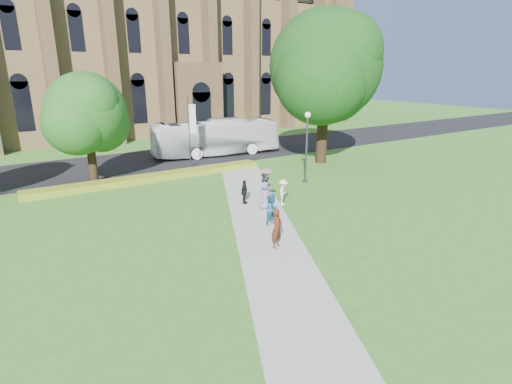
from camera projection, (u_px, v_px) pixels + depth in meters
ground at (273, 231)px, 21.01m from camera, size 160.00×160.00×0.00m
road at (150, 161)px, 37.12m from camera, size 160.00×10.00×0.02m
footpath at (262, 225)px, 21.81m from camera, size 15.58×28.54×0.04m
flower_hedge at (153, 177)px, 30.55m from camera, size 18.00×1.40×0.45m
cathedral at (168, 32)px, 54.35m from camera, size 52.60×18.25×28.00m
streetlamp at (307, 139)px, 29.13m from camera, size 0.44×0.44×5.24m
large_tree at (325, 67)px, 34.10m from camera, size 9.60×9.60×13.20m
street_tree_1 at (86, 113)px, 28.07m from camera, size 5.60×5.60×8.05m
banner_pole_0 at (190, 129)px, 33.35m from camera, size 0.70×0.10×6.00m
tour_coach at (216, 137)px, 39.15m from camera, size 12.77×4.43×3.48m
pedestrian_0 at (277, 228)px, 18.75m from camera, size 0.83×0.73×1.92m
pedestrian_1 at (273, 209)px, 21.57m from camera, size 0.94×0.79×1.71m
pedestrian_2 at (283, 192)px, 24.68m from camera, size 1.19×1.17×1.64m
pedestrian_3 at (244, 192)px, 24.95m from camera, size 0.93×0.84×1.52m
pedestrian_4 at (265, 196)px, 23.90m from camera, size 0.98×0.82×1.72m
pedestrian_5 at (265, 182)px, 26.63m from camera, size 1.39×1.65×1.78m
parasol at (266, 176)px, 23.73m from camera, size 0.86×0.86×0.68m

